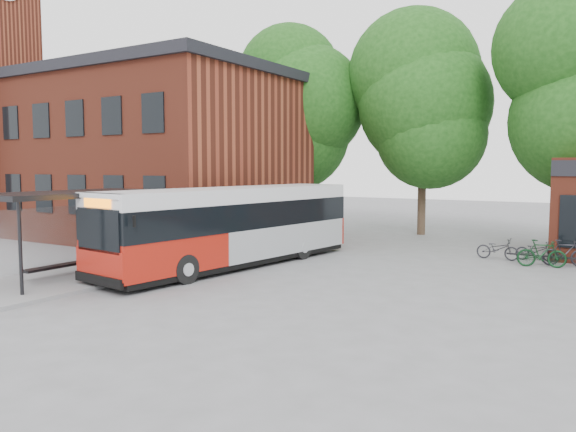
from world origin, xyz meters
The scene contains 11 objects.
ground centered at (0.00, 0.00, 0.00)m, with size 100.00×100.00×0.00m, color slate.
station_building centered at (-13.00, 9.00, 4.25)m, with size 18.40×10.40×8.50m, color maroon, non-canonical shape.
bus_shelter centered at (-4.50, -1.00, 1.45)m, with size 3.60×7.00×2.90m, color black, non-canonical shape.
tree_0 centered at (-6.00, 16.00, 5.50)m, with size 7.92×7.92×11.00m, color #164211, non-canonical shape.
tree_1 centered at (1.00, 17.00, 5.20)m, with size 7.92×7.92×10.40m, color #164211, non-canonical shape.
tree_2 centered at (8.00, 16.00, 5.50)m, with size 7.92×7.92×11.00m, color #164211, non-canonical shape.
city_bus centered at (-1.76, 3.91, 1.45)m, with size 2.43×11.38×2.89m, color #AB1A0E, non-canonical shape.
bicycle_0 centered at (6.24, 10.51, 0.43)m, with size 0.57×1.64×0.86m, color #232329.
bicycle_1 centered at (7.96, 9.55, 0.51)m, with size 0.48×1.68×1.01m, color black.
bicycle_2 centered at (7.59, 10.91, 0.40)m, with size 0.54×1.54×0.81m, color black.
bicycle_3 centered at (8.66, 10.27, 0.49)m, with size 0.46×1.62×0.98m, color #232128.
Camera 1 is at (10.69, -12.49, 3.65)m, focal length 35.00 mm.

